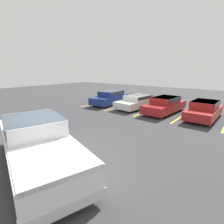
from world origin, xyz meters
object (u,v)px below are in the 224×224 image
at_px(parked_sedan_a, 111,97).
at_px(parked_sedan_b, 137,101).
at_px(parked_sedan_d, 204,109).
at_px(wheel_stop_curb, 172,105).
at_px(traffic_cone, 55,119).
at_px(parked_sedan_c, 165,104).
at_px(pickup_truck, 37,144).

height_order(parked_sedan_a, parked_sedan_b, parked_sedan_a).
bearing_deg(parked_sedan_d, wheel_stop_curb, -132.15).
bearing_deg(parked_sedan_b, traffic_cone, -8.92).
bearing_deg(parked_sedan_b, parked_sedan_c, 91.56).
bearing_deg(parked_sedan_d, pickup_truck, -16.06).
xyz_separation_m(traffic_cone, wheel_stop_curb, (3.94, 10.25, -0.18)).
bearing_deg(pickup_truck, wheel_stop_curb, 108.01).
bearing_deg(parked_sedan_c, parked_sedan_b, -90.11).
bearing_deg(wheel_stop_curb, traffic_cone, -111.02).
bearing_deg(pickup_truck, parked_sedan_b, 119.13).
relative_size(pickup_truck, parked_sedan_c, 1.32).
bearing_deg(wheel_stop_curb, parked_sedan_d, -43.25).
height_order(parked_sedan_b, parked_sedan_d, parked_sedan_d).
relative_size(pickup_truck, parked_sedan_a, 1.29).
xyz_separation_m(parked_sedan_a, traffic_cone, (1.15, -7.22, -0.45)).
height_order(parked_sedan_a, wheel_stop_curb, parked_sedan_a).
relative_size(parked_sedan_a, parked_sedan_b, 1.05).
bearing_deg(parked_sedan_c, parked_sedan_d, 93.80).
xyz_separation_m(parked_sedan_c, wheel_stop_curb, (-0.54, 3.17, -0.60)).
relative_size(parked_sedan_a, wheel_stop_curb, 2.80).
height_order(pickup_truck, traffic_cone, pickup_truck).
height_order(parked_sedan_c, parked_sedan_d, parked_sedan_c).
height_order(traffic_cone, wheel_stop_curb, traffic_cone).
bearing_deg(parked_sedan_d, parked_sedan_c, -88.94).
xyz_separation_m(parked_sedan_c, parked_sedan_d, (2.83, -0.00, -0.00)).
distance_m(pickup_truck, parked_sedan_b, 10.89).
bearing_deg(parked_sedan_a, wheel_stop_curb, 116.20).
distance_m(pickup_truck, parked_sedan_c, 10.49).
bearing_deg(parked_sedan_b, wheel_stop_curb, 150.80).
distance_m(traffic_cone, wheel_stop_curb, 10.98).
bearing_deg(wheel_stop_curb, parked_sedan_c, -80.25).
height_order(pickup_truck, wheel_stop_curb, pickup_truck).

